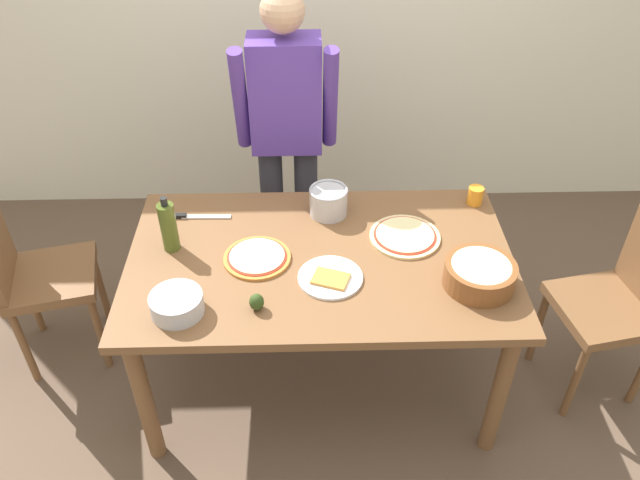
{
  "coord_description": "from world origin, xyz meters",
  "views": [
    {
      "loc": [
        -0.05,
        -2.02,
        2.46
      ],
      "look_at": [
        0.0,
        0.05,
        0.81
      ],
      "focal_mm": 35.77,
      "sensor_mm": 36.0,
      "label": 1
    }
  ],
  "objects": [
    {
      "name": "cup_orange",
      "position": [
        0.72,
        0.37,
        0.8
      ],
      "size": [
        0.07,
        0.07,
        0.08
      ],
      "primitive_type": "cylinder",
      "color": "orange",
      "rests_on": "dining_table"
    },
    {
      "name": "mixing_bowl_steel",
      "position": [
        -0.54,
        -0.31,
        0.8
      ],
      "size": [
        0.2,
        0.2,
        0.08
      ],
      "color": "#B7B7BC",
      "rests_on": "dining_table"
    },
    {
      "name": "chair_wooden_left",
      "position": [
        -1.32,
        0.21,
        0.54
      ],
      "size": [
        0.48,
        0.48,
        0.95
      ],
      "color": "brown",
      "rests_on": "ground"
    },
    {
      "name": "person_cook",
      "position": [
        -0.14,
        0.76,
        0.94
      ],
      "size": [
        0.49,
        0.25,
        1.62
      ],
      "color": "#2D2D38",
      "rests_on": "ground"
    },
    {
      "name": "popcorn_bowl",
      "position": [
        0.62,
        -0.18,
        0.82
      ],
      "size": [
        0.28,
        0.28,
        0.11
      ],
      "color": "brown",
      "rests_on": "dining_table"
    },
    {
      "name": "pizza_cooked_on_tray",
      "position": [
        -0.26,
        -0.01,
        0.77
      ],
      "size": [
        0.28,
        0.28,
        0.02
      ],
      "color": "#C67A33",
      "rests_on": "dining_table"
    },
    {
      "name": "chair_wooden_right",
      "position": [
        1.32,
        -0.04,
        0.54
      ],
      "size": [
        0.47,
        0.47,
        0.95
      ],
      "color": "brown",
      "rests_on": "ground"
    },
    {
      "name": "olive_oil_bottle",
      "position": [
        -0.62,
        0.08,
        0.87
      ],
      "size": [
        0.07,
        0.07,
        0.26
      ],
      "color": "#47561E",
      "rests_on": "dining_table"
    },
    {
      "name": "dining_table",
      "position": [
        0.0,
        0.0,
        0.67
      ],
      "size": [
        1.6,
        0.96,
        0.76
      ],
      "color": "brown",
      "rests_on": "ground"
    },
    {
      "name": "pizza_raw_on_board",
      "position": [
        0.37,
        0.12,
        0.77
      ],
      "size": [
        0.3,
        0.3,
        0.02
      ],
      "color": "beige",
      "rests_on": "dining_table"
    },
    {
      "name": "plate_with_slice",
      "position": [
        0.04,
        -0.14,
        0.77
      ],
      "size": [
        0.26,
        0.26,
        0.02
      ],
      "color": "white",
      "rests_on": "dining_table"
    },
    {
      "name": "avocado",
      "position": [
        -0.25,
        -0.3,
        0.8
      ],
      "size": [
        0.06,
        0.06,
        0.07
      ],
      "primitive_type": "ellipsoid",
      "color": "#2D4219",
      "rests_on": "dining_table"
    },
    {
      "name": "chef_knife",
      "position": [
        -0.58,
        0.29,
        0.77
      ],
      "size": [
        0.29,
        0.03,
        0.02
      ],
      "color": "silver",
      "rests_on": "dining_table"
    },
    {
      "name": "steel_pot",
      "position": [
        0.04,
        0.31,
        0.83
      ],
      "size": [
        0.17,
        0.17,
        0.13
      ],
      "color": "#B7B7BC",
      "rests_on": "dining_table"
    },
    {
      "name": "ground",
      "position": [
        0.0,
        0.0,
        0.0
      ],
      "size": [
        8.0,
        8.0,
        0.0
      ],
      "primitive_type": "plane",
      "color": "brown"
    }
  ]
}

